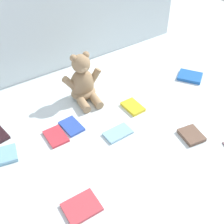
{
  "coord_description": "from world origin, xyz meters",
  "views": [
    {
      "loc": [
        -0.49,
        -0.84,
        0.89
      ],
      "look_at": [
        0.0,
        -0.1,
        0.1
      ],
      "focal_mm": 45.95,
      "sensor_mm": 36.0,
      "label": 1
    }
  ],
  "objects_px": {
    "book_case_1": "(118,133)",
    "book_case_7": "(72,126)",
    "book_case_0": "(56,136)",
    "book_case_6": "(82,207)",
    "book_case_8": "(1,156)",
    "book_case_9": "(133,107)",
    "book_case_2": "(191,135)",
    "book_case_10": "(190,76)",
    "teddy_bear": "(83,82)"
  },
  "relations": [
    {
      "from": "book_case_9",
      "to": "teddy_bear",
      "type": "bearing_deg",
      "value": -53.98
    },
    {
      "from": "book_case_1",
      "to": "book_case_7",
      "type": "distance_m",
      "value": 0.21
    },
    {
      "from": "book_case_2",
      "to": "book_case_10",
      "type": "xyz_separation_m",
      "value": [
        0.31,
        0.32,
        0.0
      ]
    },
    {
      "from": "teddy_bear",
      "to": "book_case_2",
      "type": "bearing_deg",
      "value": -56.52
    },
    {
      "from": "book_case_2",
      "to": "book_case_6",
      "type": "relative_size",
      "value": 0.83
    },
    {
      "from": "book_case_8",
      "to": "book_case_10",
      "type": "height_order",
      "value": "same"
    },
    {
      "from": "teddy_bear",
      "to": "book_case_8",
      "type": "bearing_deg",
      "value": -155.19
    },
    {
      "from": "teddy_bear",
      "to": "book_case_2",
      "type": "distance_m",
      "value": 0.55
    },
    {
      "from": "teddy_bear",
      "to": "book_case_0",
      "type": "xyz_separation_m",
      "value": [
        -0.23,
        -0.17,
        -0.08
      ]
    },
    {
      "from": "book_case_0",
      "to": "book_case_6",
      "type": "height_order",
      "value": "same"
    },
    {
      "from": "book_case_10",
      "to": "book_case_2",
      "type": "bearing_deg",
      "value": 10.65
    },
    {
      "from": "book_case_6",
      "to": "book_case_10",
      "type": "distance_m",
      "value": 0.93
    },
    {
      "from": "teddy_bear",
      "to": "book_case_0",
      "type": "relative_size",
      "value": 2.19
    },
    {
      "from": "book_case_0",
      "to": "book_case_2",
      "type": "distance_m",
      "value": 0.58
    },
    {
      "from": "book_case_1",
      "to": "book_case_10",
      "type": "xyz_separation_m",
      "value": [
        0.56,
        0.13,
        0.0
      ]
    },
    {
      "from": "book_case_6",
      "to": "book_case_7",
      "type": "xyz_separation_m",
      "value": [
        0.15,
        0.36,
        0.0
      ]
    },
    {
      "from": "book_case_1",
      "to": "book_case_0",
      "type": "bearing_deg",
      "value": -120.72
    },
    {
      "from": "book_case_6",
      "to": "book_case_8",
      "type": "bearing_deg",
      "value": -155.53
    },
    {
      "from": "teddy_bear",
      "to": "book_case_7",
      "type": "height_order",
      "value": "teddy_bear"
    },
    {
      "from": "book_case_7",
      "to": "book_case_10",
      "type": "xyz_separation_m",
      "value": [
        0.71,
        -0.02,
        0.0
      ]
    },
    {
      "from": "book_case_0",
      "to": "book_case_9",
      "type": "bearing_deg",
      "value": 176.28
    },
    {
      "from": "book_case_6",
      "to": "book_case_7",
      "type": "relative_size",
      "value": 1.09
    },
    {
      "from": "book_case_0",
      "to": "book_case_1",
      "type": "height_order",
      "value": "same"
    },
    {
      "from": "book_case_0",
      "to": "book_case_8",
      "type": "xyz_separation_m",
      "value": [
        -0.23,
        0.02,
        0.0
      ]
    },
    {
      "from": "book_case_1",
      "to": "book_case_8",
      "type": "xyz_separation_m",
      "value": [
        -0.46,
        0.15,
        0.0
      ]
    },
    {
      "from": "book_case_10",
      "to": "book_case_1",
      "type": "bearing_deg",
      "value": -21.72
    },
    {
      "from": "book_case_1",
      "to": "book_case_7",
      "type": "height_order",
      "value": "same"
    },
    {
      "from": "book_case_0",
      "to": "book_case_9",
      "type": "xyz_separation_m",
      "value": [
        0.39,
        -0.03,
        0.0
      ]
    },
    {
      "from": "teddy_bear",
      "to": "book_case_9",
      "type": "xyz_separation_m",
      "value": [
        0.15,
        -0.2,
        -0.08
      ]
    },
    {
      "from": "book_case_2",
      "to": "book_case_0",
      "type": "bearing_deg",
      "value": -23.69
    },
    {
      "from": "teddy_bear",
      "to": "book_case_0",
      "type": "distance_m",
      "value": 0.3
    },
    {
      "from": "book_case_10",
      "to": "book_case_6",
      "type": "bearing_deg",
      "value": -12.79
    },
    {
      "from": "book_case_0",
      "to": "book_case_9",
      "type": "relative_size",
      "value": 1.03
    },
    {
      "from": "book_case_8",
      "to": "book_case_0",
      "type": "bearing_deg",
      "value": 97.78
    },
    {
      "from": "book_case_0",
      "to": "book_case_2",
      "type": "relative_size",
      "value": 1.12
    },
    {
      "from": "book_case_2",
      "to": "book_case_8",
      "type": "relative_size",
      "value": 0.8
    },
    {
      "from": "teddy_bear",
      "to": "book_case_8",
      "type": "relative_size",
      "value": 1.95
    },
    {
      "from": "book_case_6",
      "to": "book_case_2",
      "type": "bearing_deg",
      "value": 94.62
    },
    {
      "from": "book_case_10",
      "to": "book_case_7",
      "type": "bearing_deg",
      "value": -36.14
    },
    {
      "from": "book_case_0",
      "to": "book_case_2",
      "type": "bearing_deg",
      "value": 147.32
    },
    {
      "from": "teddy_bear",
      "to": "book_case_9",
      "type": "relative_size",
      "value": 2.26
    },
    {
      "from": "book_case_1",
      "to": "book_case_6",
      "type": "relative_size",
      "value": 1.0
    },
    {
      "from": "book_case_2",
      "to": "book_case_9",
      "type": "xyz_separation_m",
      "value": [
        -0.09,
        0.29,
        -0.0
      ]
    },
    {
      "from": "book_case_2",
      "to": "book_case_1",
      "type": "bearing_deg",
      "value": -26.81
    },
    {
      "from": "book_case_2",
      "to": "book_case_10",
      "type": "distance_m",
      "value": 0.44
    },
    {
      "from": "book_case_10",
      "to": "book_case_0",
      "type": "bearing_deg",
      "value": -34.78
    },
    {
      "from": "book_case_6",
      "to": "book_case_8",
      "type": "xyz_separation_m",
      "value": [
        -0.16,
        0.37,
        0.0
      ]
    },
    {
      "from": "book_case_2",
      "to": "book_case_8",
      "type": "xyz_separation_m",
      "value": [
        -0.71,
        0.34,
        -0.0
      ]
    },
    {
      "from": "book_case_0",
      "to": "book_case_8",
      "type": "relative_size",
      "value": 0.89
    },
    {
      "from": "book_case_8",
      "to": "book_case_9",
      "type": "relative_size",
      "value": 1.16
    }
  ]
}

